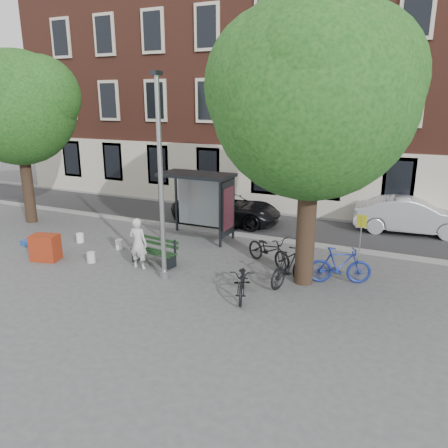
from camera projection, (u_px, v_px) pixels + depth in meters
ground at (165, 278)px, 13.59m from camera, size 90.00×90.00×0.00m
road at (248, 223)px, 19.69m from camera, size 40.00×4.00×0.01m
curb_near at (230, 233)px, 17.93m from camera, size 40.00×0.25×0.12m
curb_far at (264, 211)px, 21.41m from camera, size 40.00×0.25×0.12m
building_row at (293, 67)px, 23.00m from camera, size 30.00×8.00×14.00m
lamppost at (161, 190)px, 12.82m from camera, size 0.28×0.35×6.11m
tree_right at (313, 89)px, 11.62m from camera, size 5.76×5.60×8.20m
tree_left at (15, 103)px, 18.32m from camera, size 5.18×4.86×7.40m
bus_shelter at (207, 192)px, 16.88m from camera, size 2.85×1.45×2.62m
painter at (138, 243)px, 14.15m from camera, size 0.65×0.45×1.70m
bench at (155, 253)px, 14.66m from camera, size 1.74×0.77×0.87m
bike_a at (269, 250)px, 14.55m from camera, size 2.08×1.55×1.04m
bike_b at (340, 265)px, 13.07m from camera, size 1.94×1.15×1.13m
bike_c at (242, 281)px, 12.16m from camera, size 1.20×1.92×0.95m
bike_d at (289, 267)px, 12.99m from camera, size 1.02×1.90×1.10m
car_dark at (227, 209)px, 19.47m from camera, size 5.02×2.79×1.33m
car_silver at (411, 215)px, 18.00m from camera, size 4.69×2.09×1.49m
red_stand at (45, 248)px, 14.99m from camera, size 1.02×0.80×0.90m
blue_crate at (29, 243)px, 16.59m from camera, size 0.59×0.46×0.20m
bucket_a at (91, 257)px, 14.84m from camera, size 0.37×0.37×0.36m
bucket_b at (119, 244)px, 16.17m from camera, size 0.33×0.33×0.36m
bucket_c at (80, 238)px, 16.93m from camera, size 0.30×0.30×0.36m
notice_sign at (361, 230)px, 14.13m from camera, size 0.30×0.10×1.78m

